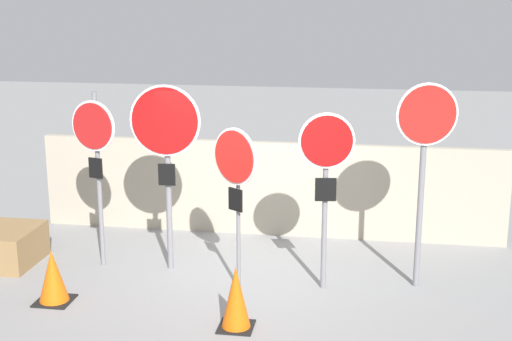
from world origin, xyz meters
The scene contains 9 objects.
ground_plane centered at (0.00, 0.00, 0.00)m, with size 40.00×40.00×0.00m, color gray.
fence_back centered at (0.00, 1.91, 0.75)m, with size 7.31×0.12×1.49m.
stop_sign_0 centered at (-2.12, 0.19, 1.74)m, with size 0.67×0.22×2.46m.
stop_sign_1 centered at (-1.13, 0.21, 1.85)m, with size 0.96×0.15×2.58m.
stop_sign_2 centered at (-0.09, -0.31, 1.60)m, with size 0.61×0.43×2.13m.
stop_sign_3 centered at (1.02, -0.13, 1.67)m, with size 0.70×0.17×2.32m.
stop_sign_4 centered at (2.23, 0.13, 1.93)m, with size 0.76×0.22×2.68m.
traffic_cone_0 centered at (-2.26, -1.05, 0.33)m, with size 0.44×0.44×0.67m.
traffic_cone_1 centered at (0.11, -1.39, 0.37)m, with size 0.40×0.40×0.75m.
Camera 1 is at (1.53, -8.76, 3.74)m, focal length 50.00 mm.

